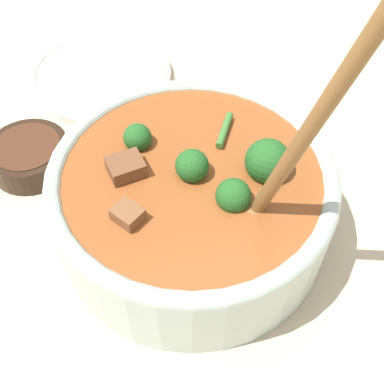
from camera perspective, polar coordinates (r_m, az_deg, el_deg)
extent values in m
plane|color=#C6B293|center=(0.50, 0.00, -4.17)|extent=(4.00, 4.00, 0.00)
cylinder|color=#B2C6BC|center=(0.47, 0.00, -1.28)|extent=(0.27, 0.27, 0.08)
torus|color=#B2C6BC|center=(0.43, 0.00, 2.05)|extent=(0.27, 0.27, 0.02)
cylinder|color=brown|center=(0.45, 0.00, 0.12)|extent=(0.24, 0.24, 0.05)
sphere|color=#235B23|center=(0.41, 4.91, -0.44)|extent=(0.03, 0.03, 0.03)
cylinder|color=#6B9956|center=(0.43, 4.71, -2.32)|extent=(0.01, 0.01, 0.01)
sphere|color=#235B23|center=(0.42, -0.01, 3.06)|extent=(0.03, 0.03, 0.03)
cylinder|color=#6B9956|center=(0.44, -0.01, 1.14)|extent=(0.01, 0.01, 0.01)
sphere|color=#235B23|center=(0.43, 8.95, 3.62)|extent=(0.04, 0.04, 0.04)
cylinder|color=#6B9956|center=(0.45, 8.49, 1.06)|extent=(0.01, 0.01, 0.02)
sphere|color=#235B23|center=(0.46, -6.48, 6.43)|extent=(0.03, 0.03, 0.03)
cylinder|color=#6B9956|center=(0.47, -6.27, 4.72)|extent=(0.01, 0.01, 0.01)
cube|color=brown|center=(0.43, -7.78, 2.57)|extent=(0.03, 0.03, 0.02)
cube|color=brown|center=(0.40, -7.59, -2.89)|extent=(0.03, 0.03, 0.02)
cylinder|color=#3D7533|center=(0.47, 3.88, 7.35)|extent=(0.03, 0.04, 0.01)
ellipsoid|color=brown|center=(0.42, 7.57, -2.15)|extent=(0.04, 0.03, 0.01)
cylinder|color=brown|center=(0.33, 13.42, 6.68)|extent=(0.05, 0.06, 0.21)
cylinder|color=black|center=(0.57, -18.67, 4.03)|extent=(0.09, 0.09, 0.03)
cylinder|color=#472819|center=(0.56, -18.95, 4.80)|extent=(0.07, 0.07, 0.01)
cylinder|color=white|center=(0.68, -10.88, 13.40)|extent=(0.19, 0.19, 0.01)
torus|color=white|center=(0.67, -10.96, 13.81)|extent=(0.19, 0.19, 0.01)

